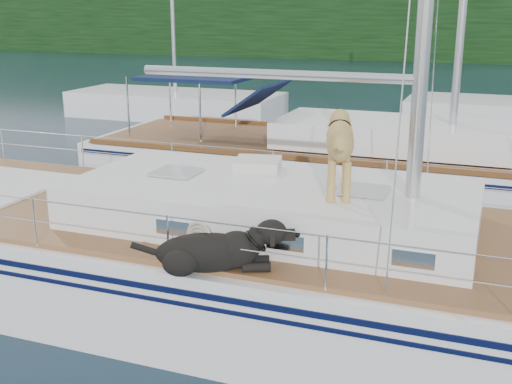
% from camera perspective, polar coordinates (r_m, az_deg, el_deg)
% --- Properties ---
extents(ground, '(120.00, 120.00, 0.00)m').
position_cam_1_polar(ground, '(9.28, -3.37, -9.55)').
color(ground, black).
rests_on(ground, ground).
extents(tree_line, '(90.00, 3.00, 6.00)m').
position_cam_1_polar(tree_line, '(52.74, 17.58, 14.24)').
color(tree_line, black).
rests_on(tree_line, ground).
extents(shore_bank, '(92.00, 1.00, 1.20)m').
position_cam_1_polar(shore_bank, '(54.04, 17.45, 11.72)').
color(shore_bank, '#595147').
rests_on(shore_bank, ground).
extents(main_sailboat, '(12.00, 4.15, 14.01)m').
position_cam_1_polar(main_sailboat, '(8.96, -2.85, -5.76)').
color(main_sailboat, white).
rests_on(main_sailboat, ground).
extents(neighbor_sailboat, '(11.00, 3.50, 13.30)m').
position_cam_1_polar(neighbor_sailboat, '(14.24, 7.53, 2.18)').
color(neighbor_sailboat, white).
rests_on(neighbor_sailboat, ground).
extents(bg_boat_west, '(8.00, 3.00, 11.65)m').
position_cam_1_polar(bg_boat_west, '(24.73, -7.14, 7.65)').
color(bg_boat_west, white).
rests_on(bg_boat_west, ground).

